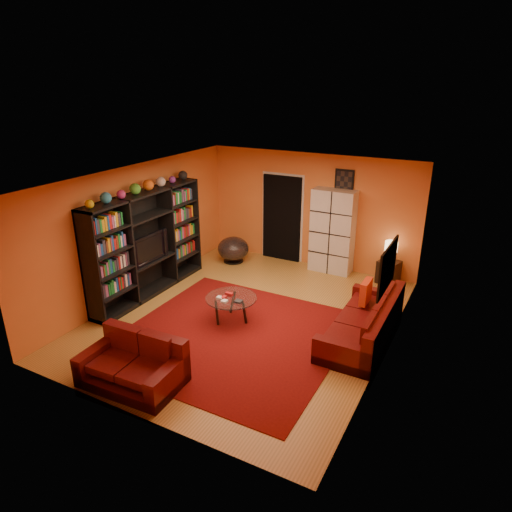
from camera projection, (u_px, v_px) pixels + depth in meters
The scene contains 20 objects.
floor at pixel (248, 317), 8.45m from camera, with size 6.00×6.00×0.00m, color olive.
ceiling at pixel (247, 178), 7.50m from camera, with size 6.00×6.00×0.00m, color white.
wall_back at pixel (311, 210), 10.44m from camera, with size 6.00×6.00×0.00m, color orange.
wall_front at pixel (127, 330), 5.51m from camera, with size 6.00×6.00×0.00m, color orange.
wall_left at pixel (137, 230), 9.07m from camera, with size 6.00×6.00×0.00m, color orange.
wall_right at pixel (392, 279), 6.88m from camera, with size 6.00×6.00×0.00m, color orange.
rug at pixel (233, 336), 7.83m from camera, with size 3.60×3.60×0.01m, color #530909.
doorway at pixel (282, 218), 10.82m from camera, with size 0.95×0.10×2.04m, color black.
wall_art_right at pixel (388, 268), 6.54m from camera, with size 0.03×1.00×0.70m, color black.
wall_art_back at pixel (344, 181), 9.82m from camera, with size 0.42×0.03×0.52m, color black.
entertainment_unit at pixel (147, 244), 9.06m from camera, with size 0.45×3.00×2.10m, color black.
tv at pixel (146, 248), 8.97m from camera, with size 0.13×1.01×0.58m, color black.
sofa at pixel (367, 324), 7.64m from camera, with size 0.93×2.26×0.85m.
loveseat at pixel (135, 364), 6.58m from camera, with size 1.48×0.93×0.85m.
throw_pillow at pixel (366, 292), 8.01m from camera, with size 0.12×0.42×0.42m, color red.
coffee_table at pixel (231, 300), 8.17m from camera, with size 0.92×0.92×0.46m.
storage_cabinet at pixel (332, 231), 10.14m from camera, with size 0.94×0.42×1.89m, color beige.
bowl_chair at pixel (233, 249), 10.87m from camera, with size 0.75×0.75×0.60m.
side_table at pixel (388, 272), 9.77m from camera, with size 0.40×0.40×0.50m, color black.
table_lamp at pixel (391, 247), 9.57m from camera, with size 0.27×0.27×0.44m.
Camera 1 is at (3.64, -6.50, 4.15)m, focal length 32.00 mm.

